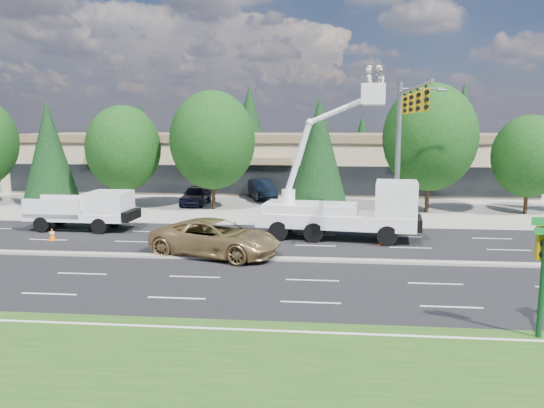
# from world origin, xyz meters

# --- Properties ---
(ground) EXTENTS (140.00, 140.00, 0.00)m
(ground) POSITION_xyz_m (0.00, 0.00, 0.00)
(ground) COLOR black
(ground) RESTS_ON ground
(concrete_apron) EXTENTS (140.00, 22.00, 0.01)m
(concrete_apron) POSITION_xyz_m (0.00, 20.00, 0.01)
(concrete_apron) COLOR gray
(concrete_apron) RESTS_ON ground
(grass_verge) EXTENTS (140.00, 10.00, 0.01)m
(grass_verge) POSITION_xyz_m (0.00, -13.00, 0.01)
(grass_verge) COLOR #1F4513
(grass_verge) RESTS_ON ground
(road_median) EXTENTS (120.00, 0.55, 0.12)m
(road_median) POSITION_xyz_m (0.00, 0.00, 0.06)
(road_median) COLOR gray
(road_median) RESTS_ON ground
(strip_mall) EXTENTS (50.40, 15.40, 5.50)m
(strip_mall) POSITION_xyz_m (0.00, 29.97, 2.83)
(strip_mall) COLOR #9E886C
(strip_mall) RESTS_ON ground
(tree_front_b) EXTENTS (4.20, 4.20, 8.27)m
(tree_front_b) POSITION_xyz_m (-16.00, 15.00, 4.44)
(tree_front_b) COLOR #332114
(tree_front_b) RESTS_ON ground
(tree_front_c) EXTENTS (5.71, 5.71, 7.92)m
(tree_front_c) POSITION_xyz_m (-10.00, 15.00, 4.64)
(tree_front_c) COLOR #332114
(tree_front_c) RESTS_ON ground
(tree_front_d) EXTENTS (6.48, 6.48, 8.99)m
(tree_front_d) POSITION_xyz_m (-3.00, 15.00, 5.26)
(tree_front_d) COLOR #332114
(tree_front_d) RESTS_ON ground
(tree_front_e) EXTENTS (4.30, 4.30, 8.47)m
(tree_front_e) POSITION_xyz_m (5.00, 15.00, 4.54)
(tree_front_e) COLOR #332114
(tree_front_e) RESTS_ON ground
(tree_front_f) EXTENTS (6.78, 6.78, 9.41)m
(tree_front_f) POSITION_xyz_m (13.00, 15.00, 5.51)
(tree_front_f) COLOR #332114
(tree_front_f) RESTS_ON ground
(tree_front_g) EXTENTS (5.15, 5.15, 7.14)m
(tree_front_g) POSITION_xyz_m (20.00, 15.00, 4.18)
(tree_front_g) COLOR #332114
(tree_front_g) RESTS_ON ground
(tree_back_a) EXTENTS (4.66, 4.66, 9.19)m
(tree_back_a) POSITION_xyz_m (-18.00, 42.00, 4.93)
(tree_back_a) COLOR #332114
(tree_back_a) RESTS_ON ground
(tree_back_b) EXTENTS (5.76, 5.76, 11.35)m
(tree_back_b) POSITION_xyz_m (-4.00, 42.00, 6.09)
(tree_back_b) COLOR #332114
(tree_back_b) RESTS_ON ground
(tree_back_c) EXTENTS (3.88, 3.88, 7.64)m
(tree_back_c) POSITION_xyz_m (10.00, 42.00, 4.10)
(tree_back_c) COLOR #332114
(tree_back_c) RESTS_ON ground
(tree_back_d) EXTENTS (5.76, 5.76, 11.35)m
(tree_back_d) POSITION_xyz_m (22.00, 42.00, 6.09)
(tree_back_d) COLOR #332114
(tree_back_d) RESTS_ON ground
(signal_mast) EXTENTS (2.76, 10.16, 9.00)m
(signal_mast) POSITION_xyz_m (10.03, 7.04, 6.06)
(signal_mast) COLOR gray
(signal_mast) RESTS_ON ground
(street_sign_pole) EXTENTS (0.90, 0.44, 4.00)m
(street_sign_pole) POSITION_xyz_m (12.00, -8.40, 2.44)
(street_sign_pole) COLOR #0C3517
(street_sign_pole) RESTS_ON ground
(utility_pickup) EXTENTS (6.37, 2.68, 2.41)m
(utility_pickup) POSITION_xyz_m (-9.07, 6.18, 0.99)
(utility_pickup) COLOR white
(utility_pickup) RESTS_ON ground
(bucket_truck) EXTENTS (9.05, 3.73, 9.56)m
(bucket_truck) POSITION_xyz_m (6.83, 5.03, 2.03)
(bucket_truck) COLOR white
(bucket_truck) RESTS_ON ground
(traffic_cone_a) EXTENTS (0.40, 0.40, 0.70)m
(traffic_cone_a) POSITION_xyz_m (-9.73, 3.15, 0.34)
(traffic_cone_a) COLOR #F65F07
(traffic_cone_a) RESTS_ON ground
(traffic_cone_b) EXTENTS (0.40, 0.40, 0.70)m
(traffic_cone_b) POSITION_xyz_m (-1.79, 4.03, 0.34)
(traffic_cone_b) COLOR #F65F07
(traffic_cone_b) RESTS_ON ground
(traffic_cone_c) EXTENTS (0.40, 0.40, 0.70)m
(traffic_cone_c) POSITION_xyz_m (0.08, 3.60, 0.34)
(traffic_cone_c) COLOR #F65F07
(traffic_cone_c) RESTS_ON ground
(traffic_cone_d) EXTENTS (0.40, 0.40, 0.70)m
(traffic_cone_d) POSITION_xyz_m (8.55, 3.70, 0.34)
(traffic_cone_d) COLOR #F65F07
(traffic_cone_d) RESTS_ON ground
(minivan) EXTENTS (7.06, 4.76, 1.80)m
(minivan) POSITION_xyz_m (0.14, 0.60, 0.90)
(minivan) COLOR #A0814D
(minivan) RESTS_ON ground
(parked_car_west) EXTENTS (1.91, 4.64, 1.57)m
(parked_car_west) POSITION_xyz_m (-4.87, 16.91, 0.79)
(parked_car_west) COLOR black
(parked_car_west) RESTS_ON ground
(parked_car_east) EXTENTS (3.36, 5.38, 1.67)m
(parked_car_east) POSITION_xyz_m (0.00, 21.00, 0.84)
(parked_car_east) COLOR black
(parked_car_east) RESTS_ON ground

